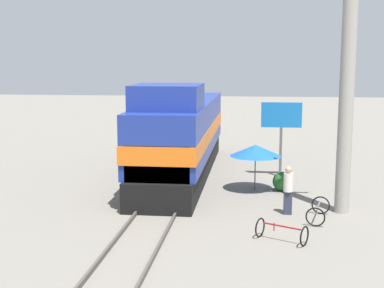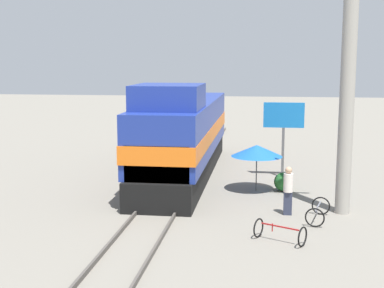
{
  "view_description": "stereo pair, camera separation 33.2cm",
  "coord_description": "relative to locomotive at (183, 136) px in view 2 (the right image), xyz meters",
  "views": [
    {
      "loc": [
        3.49,
        -21.87,
        5.56
      ],
      "look_at": [
        1.2,
        -2.61,
        2.49
      ],
      "focal_mm": 50.0,
      "sensor_mm": 36.0,
      "label": 1
    },
    {
      "loc": [
        3.82,
        -21.83,
        5.56
      ],
      "look_at": [
        1.2,
        -2.61,
        2.49
      ],
      "focal_mm": 50.0,
      "sensor_mm": 36.0,
      "label": 2
    }
  ],
  "objects": [
    {
      "name": "ground_plane",
      "position": [
        0.0,
        -3.03,
        -1.96
      ],
      "size": [
        120.0,
        120.0,
        0.0
      ],
      "primitive_type": "plane",
      "color": "slate"
    },
    {
      "name": "rail_near",
      "position": [
        -0.72,
        -3.03,
        -1.89
      ],
      "size": [
        0.08,
        41.53,
        0.15
      ],
      "primitive_type": "cube",
      "color": "#4C4742",
      "rests_on": "ground_plane"
    },
    {
      "name": "rail_far",
      "position": [
        0.72,
        -3.03,
        -1.89
      ],
      "size": [
        0.08,
        41.53,
        0.15
      ],
      "primitive_type": "cube",
      "color": "#4C4742",
      "rests_on": "ground_plane"
    },
    {
      "name": "locomotive",
      "position": [
        0.0,
        0.0,
        0.0
      ],
      "size": [
        2.88,
        14.07,
        4.58
      ],
      "color": "black",
      "rests_on": "ground_plane"
    },
    {
      "name": "utility_pole",
      "position": [
        6.71,
        -5.33,
        2.94
      ],
      "size": [
        1.8,
        0.53,
        9.74
      ],
      "color": "#9E998E",
      "rests_on": "ground_plane"
    },
    {
      "name": "vendor_umbrella",
      "position": [
        3.53,
        -2.41,
        -0.22
      ],
      "size": [
        2.17,
        2.17,
        1.99
      ],
      "color": "#4C4C4C",
      "rests_on": "ground_plane"
    },
    {
      "name": "billboard_sign",
      "position": [
        4.73,
        0.49,
        0.73
      ],
      "size": [
        1.9,
        0.12,
        3.57
      ],
      "color": "#595959",
      "rests_on": "ground_plane"
    },
    {
      "name": "shrub_cluster",
      "position": [
        4.69,
        -2.3,
        -1.56
      ],
      "size": [
        0.81,
        0.81,
        0.81
      ],
      "primitive_type": "sphere",
      "color": "#236028",
      "rests_on": "ground_plane"
    },
    {
      "name": "person_bystander",
      "position": [
        4.72,
        -5.84,
        -1.0
      ],
      "size": [
        0.34,
        0.34,
        1.77
      ],
      "color": "#2D3347",
      "rests_on": "ground_plane"
    },
    {
      "name": "bicycle",
      "position": [
        5.74,
        -6.45,
        -1.62
      ],
      "size": [
        1.01,
        1.72,
        0.66
      ],
      "rotation": [
        0.0,
        0.0,
        -0.23
      ],
      "color": "black",
      "rests_on": "ground_plane"
    },
    {
      "name": "bicycle_spare",
      "position": [
        4.37,
        -8.85,
        -1.64
      ],
      "size": [
        1.65,
        1.27,
        0.62
      ],
      "rotation": [
        0.0,
        0.0,
        -2.05
      ],
      "color": "black",
      "rests_on": "ground_plane"
    }
  ]
}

